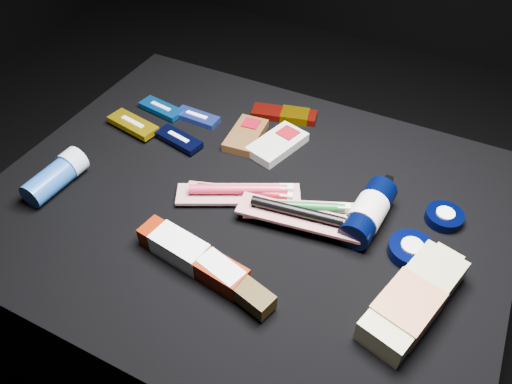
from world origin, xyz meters
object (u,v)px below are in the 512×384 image
at_px(deodorant_stick, 56,176).
at_px(toothpaste_carton_red, 188,254).
at_px(lotion_bottle, 368,212).
at_px(bodywash_bottle, 412,301).

relative_size(deodorant_stick, toothpaste_carton_red, 0.62).
xyz_separation_m(lotion_bottle, bodywash_bottle, (0.12, -0.15, -0.01)).
bearing_deg(bodywash_bottle, deodorant_stick, -161.82).
height_order(bodywash_bottle, deodorant_stick, deodorant_stick).
xyz_separation_m(bodywash_bottle, deodorant_stick, (-0.70, -0.03, 0.00)).
bearing_deg(toothpaste_carton_red, deodorant_stick, -178.80).
bearing_deg(toothpaste_carton_red, bodywash_bottle, 20.31).
distance_m(deodorant_stick, toothpaste_carton_red, 0.34).
bearing_deg(lotion_bottle, deodorant_stick, -158.46).
bearing_deg(bodywash_bottle, lotion_bottle, 144.38).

